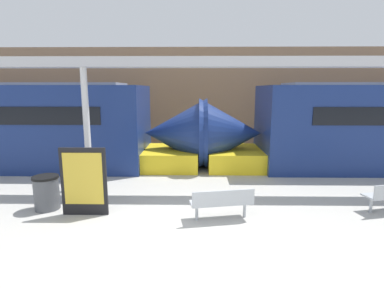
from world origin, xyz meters
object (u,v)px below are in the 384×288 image
object	(u,v)px
bench_near	(222,201)
poster_board	(84,181)
support_column_near	(87,130)
trash_bin	(47,192)

from	to	relation	value
bench_near	poster_board	world-z (taller)	poster_board
poster_board	support_column_near	size ratio (longest dim) A/B	0.46
trash_bin	support_column_near	bearing A→B (deg)	73.60
trash_bin	support_column_near	size ratio (longest dim) A/B	0.24
bench_near	trash_bin	bearing A→B (deg)	161.67
trash_bin	poster_board	size ratio (longest dim) A/B	0.52
bench_near	poster_board	size ratio (longest dim) A/B	0.91
bench_near	poster_board	xyz separation A→B (m)	(-3.23, 0.26, 0.37)
support_column_near	trash_bin	bearing A→B (deg)	-106.40
bench_near	support_column_near	world-z (taller)	support_column_near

